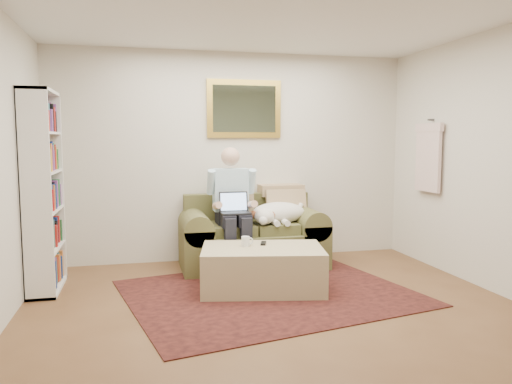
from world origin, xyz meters
name	(u,v)px	position (x,y,z in m)	size (l,w,h in m)	color
room_shell	(280,165)	(0.00, 0.35, 1.30)	(4.51, 5.00, 2.61)	brown
rug	(269,293)	(0.06, 0.94, 0.01)	(2.68, 2.15, 0.01)	black
sofa	(252,242)	(0.14, 2.04, 0.29)	(1.70, 0.86, 1.02)	brown
seated_man	(233,210)	(-0.11, 1.88, 0.71)	(0.56, 0.80, 1.43)	#8CC4D8
laptop	(235,207)	(-0.11, 1.81, 0.75)	(0.33, 0.26, 0.24)	black
sleeping_dog	(279,213)	(0.44, 1.95, 0.65)	(0.70, 0.44, 0.26)	white
ottoman	(262,269)	(0.03, 1.07, 0.22)	(1.20, 0.77, 0.44)	tan
coffee_mug	(246,241)	(-0.13, 1.17, 0.49)	(0.08, 0.08, 0.10)	white
tv_remote	(263,243)	(0.07, 1.22, 0.45)	(0.05, 0.15, 0.02)	black
bookshelf	(43,192)	(-2.10, 1.60, 1.00)	(0.28, 0.80, 2.00)	white
wall_mirror	(244,109)	(0.14, 2.47, 1.90)	(0.94, 0.04, 0.72)	gold
hanging_shirt	(428,154)	(2.19, 1.60, 1.35)	(0.06, 0.52, 0.90)	beige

